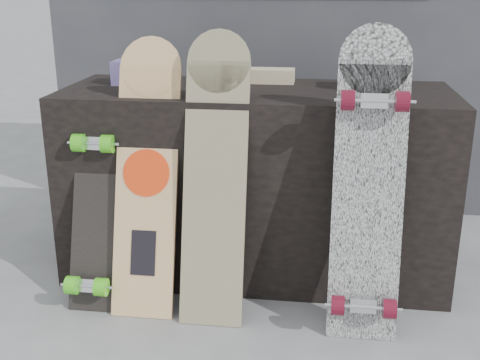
# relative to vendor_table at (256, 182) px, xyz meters

# --- Properties ---
(ground) EXTENTS (60.00, 60.00, 0.00)m
(ground) POSITION_rel_vendor_table_xyz_m (0.00, -0.50, -0.40)
(ground) COLOR slate
(ground) RESTS_ON ground
(vendor_table) EXTENTS (1.60, 0.60, 0.80)m
(vendor_table) POSITION_rel_vendor_table_xyz_m (0.00, 0.00, 0.00)
(vendor_table) COLOR black
(vendor_table) RESTS_ON ground
(booth) EXTENTS (2.40, 0.22, 2.20)m
(booth) POSITION_rel_vendor_table_xyz_m (0.00, 0.85, 0.70)
(booth) COLOR #38383D
(booth) RESTS_ON ground
(merch_box_purple) EXTENTS (0.18, 0.12, 0.10)m
(merch_box_purple) POSITION_rel_vendor_table_xyz_m (-0.53, 0.06, 0.45)
(merch_box_purple) COLOR #403976
(merch_box_purple) RESTS_ON vendor_table
(merch_box_small) EXTENTS (0.14, 0.14, 0.12)m
(merch_box_small) POSITION_rel_vendor_table_xyz_m (0.46, 0.07, 0.46)
(merch_box_small) COLOR #403976
(merch_box_small) RESTS_ON vendor_table
(merch_box_flat) EXTENTS (0.22, 0.10, 0.06)m
(merch_box_flat) POSITION_rel_vendor_table_xyz_m (0.04, 0.17, 0.43)
(merch_box_flat) COLOR #D1B78C
(merch_box_flat) RESTS_ON vendor_table
(longboard_geisha) EXTENTS (0.24, 0.34, 1.03)m
(longboard_geisha) POSITION_rel_vendor_table_xyz_m (-0.39, -0.32, 0.14)
(longboard_geisha) COLOR beige
(longboard_geisha) RESTS_ON ground
(longboard_celtic) EXTENTS (0.24, 0.31, 1.06)m
(longboard_celtic) POSITION_rel_vendor_table_xyz_m (-0.11, -0.35, 0.16)
(longboard_celtic) COLOR beige
(longboard_celtic) RESTS_ON ground
(longboard_cascadia) EXTENTS (0.25, 0.29, 1.10)m
(longboard_cascadia) POSITION_rel_vendor_table_xyz_m (0.44, -0.42, 0.17)
(longboard_cascadia) COLOR white
(longboard_cascadia) RESTS_ON ground
(skateboard_dark) EXTENTS (0.18, 0.35, 0.81)m
(skateboard_dark) POSITION_rel_vendor_table_xyz_m (-0.59, -0.35, 0.01)
(skateboard_dark) COLOR black
(skateboard_dark) RESTS_ON ground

